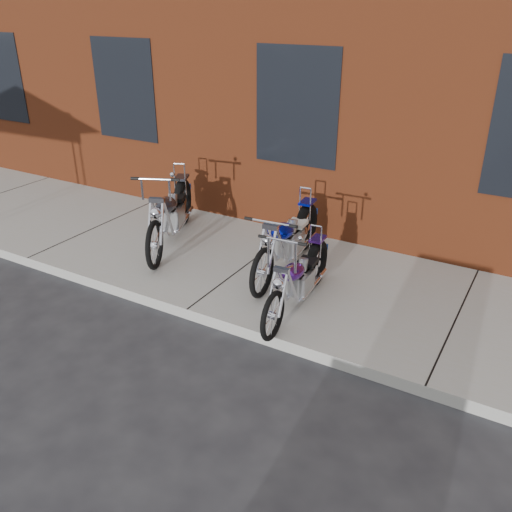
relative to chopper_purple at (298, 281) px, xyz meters
The scene contains 5 objects.
ground 1.50m from the chopper_purple, 147.34° to the right, with size 120.00×120.00×0.00m, color #222226.
sidewalk 1.47m from the chopper_purple, 147.92° to the left, with size 22.00×3.00×0.15m, color #9D9D9D.
chopper_purple is the anchor object (origin of this frame).
chopper_blue 1.09m from the chopper_purple, 123.95° to the left, with size 0.58×2.36×1.03m.
chopper_third 2.79m from the chopper_purple, 162.45° to the left, with size 1.12×2.35×1.28m.
Camera 1 is at (3.71, -4.66, 3.70)m, focal length 38.00 mm.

